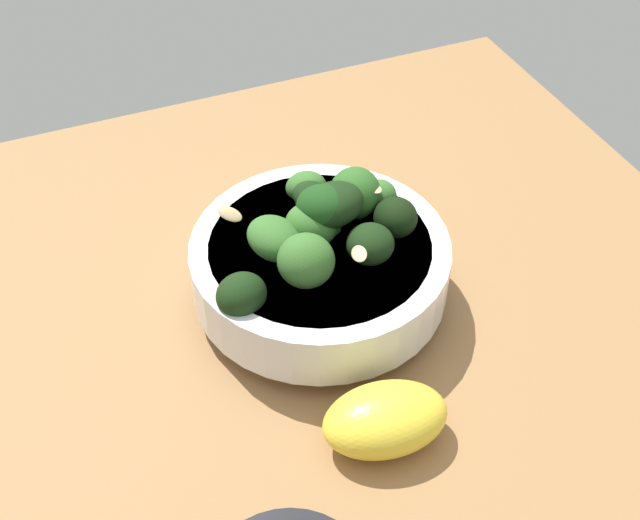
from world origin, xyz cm
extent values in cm
cube|color=#996D42|center=(0.00, 0.00, -1.81)|extent=(68.22, 68.22, 3.62)
cylinder|color=white|center=(-2.10, -4.60, 0.69)|extent=(10.16, 10.16, 1.39)
cylinder|color=white|center=(-2.10, -4.60, 3.47)|extent=(18.48, 18.48, 4.16)
cylinder|color=silver|center=(-2.10, -4.60, 5.15)|extent=(15.75, 15.75, 0.80)
cylinder|color=#2F662B|center=(-5.93, -7.25, 5.18)|extent=(2.17, 2.34, 1.61)
ellipsoid|color=#2D6023|center=(-5.93, -7.25, 6.96)|extent=(5.30, 6.12, 5.12)
cylinder|color=#3C7A32|center=(-3.29, -9.11, 4.86)|extent=(1.51, 1.32, 1.28)
ellipsoid|color=black|center=(-3.29, -9.11, 6.08)|extent=(4.23, 4.07, 3.06)
cylinder|color=#589D47|center=(1.04, -5.06, 5.15)|extent=(1.73, 1.58, 1.25)
ellipsoid|color=#386B2B|center=(1.04, -5.06, 6.78)|extent=(5.28, 5.30, 3.83)
cylinder|color=#4A8F3C|center=(-3.44, -5.74, 6.04)|extent=(1.65, 1.75, 1.17)
ellipsoid|color=black|center=(-3.44, -5.74, 7.80)|extent=(6.02, 6.22, 4.43)
cylinder|color=#2F662B|center=(4.65, -1.68, 4.36)|extent=(1.80, 1.57, 1.66)
ellipsoid|color=black|center=(4.65, -1.68, 5.95)|extent=(4.59, 4.72, 3.90)
cylinder|color=#4A8F3C|center=(-8.14, -7.66, 4.47)|extent=(1.29, 1.40, 1.27)
ellipsoid|color=#386B2B|center=(-8.14, -7.66, 5.78)|extent=(3.47, 3.41, 2.36)
cylinder|color=#4A8F3C|center=(-3.39, -10.48, 4.45)|extent=(1.50, 1.29, 1.56)
ellipsoid|color=#386B2B|center=(-3.39, -10.48, 5.91)|extent=(4.24, 4.79, 3.91)
cylinder|color=#4A8F3C|center=(-1.73, -5.28, 5.45)|extent=(1.49, 1.48, 1.21)
ellipsoid|color=#386B2B|center=(-1.73, -5.28, 6.90)|extent=(5.20, 4.36, 4.53)
cylinder|color=#3C7A32|center=(-7.77, -4.32, 4.64)|extent=(1.60, 1.52, 1.42)
ellipsoid|color=black|center=(-7.77, -4.32, 6.36)|extent=(4.47, 4.36, 3.69)
cylinder|color=#589D47|center=(-2.79, -5.58, 6.22)|extent=(1.47, 1.63, 1.73)
ellipsoid|color=#194216|center=(-2.79, -5.58, 8.00)|extent=(5.67, 5.84, 4.15)
cylinder|color=#4A8F3C|center=(0.07, -1.94, 5.26)|extent=(1.83, 1.61, 1.71)
ellipsoid|color=#386B2B|center=(0.07, -1.94, 7.08)|extent=(5.00, 5.12, 4.54)
cylinder|color=#2F662B|center=(-4.89, -2.35, 4.87)|extent=(1.55, 1.86, 1.83)
ellipsoid|color=black|center=(-4.89, -2.35, 6.50)|extent=(4.69, 4.83, 3.06)
ellipsoid|color=#DBBC84|center=(-2.91, 0.36, 8.37)|extent=(1.23, 1.85, 1.02)
ellipsoid|color=#DBBC84|center=(-3.88, -5.43, 6.73)|extent=(1.61, 2.03, 1.11)
ellipsoid|color=#DBBC84|center=(3.38, -7.64, 7.73)|extent=(2.04, 1.74, 1.33)
ellipsoid|color=#DBBC84|center=(-7.09, -6.57, 7.56)|extent=(1.10, 1.88, 0.73)
ellipsoid|color=yellow|center=(-1.20, 8.23, 1.97)|extent=(8.64, 6.16, 3.94)
camera|label=1|loc=(13.81, 33.93, 44.26)|focal=45.59mm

